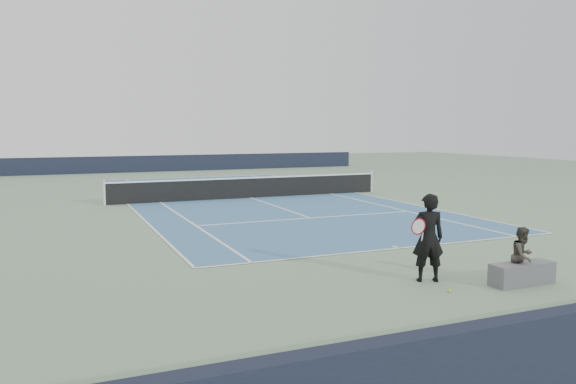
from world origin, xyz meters
name	(u,v)px	position (x,y,z in m)	size (l,w,h in m)	color
ground	(251,198)	(0.00, 0.00, 0.00)	(80.00, 80.00, 0.00)	slate
court_surface	(251,198)	(0.00, 0.00, 0.01)	(10.97, 23.77, 0.01)	#3C6990
tennis_net	(251,187)	(0.00, 0.00, 0.50)	(12.90, 0.10, 1.07)	silver
windscreen_far	(172,163)	(0.00, 17.88, 0.60)	(30.00, 0.25, 1.20)	black
tennis_player	(428,238)	(-1.29, -14.79, 0.92)	(0.86, 0.69, 1.84)	black
tennis_ball	(449,290)	(-1.37, -15.62, 0.03)	(0.07, 0.07, 0.07)	#BAE22E
spectator_bench	(522,264)	(0.34, -15.75, 0.42)	(1.46, 0.78, 1.19)	#59585D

